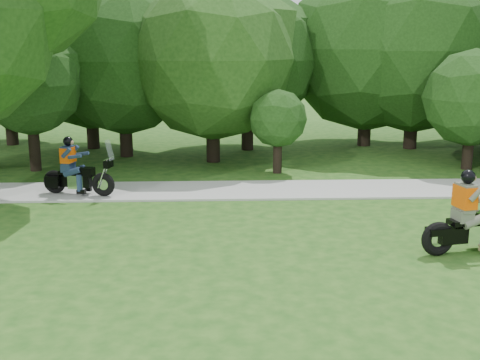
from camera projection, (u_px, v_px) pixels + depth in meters
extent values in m
plane|color=#1E4D16|center=(427.00, 307.00, 9.94)|extent=(100.00, 100.00, 0.00)
cube|color=#ACACA6|center=(334.00, 189.00, 17.72)|extent=(60.00, 2.20, 0.06)
cylinder|color=black|center=(365.00, 124.00, 25.10)|extent=(0.54, 0.54, 1.80)
sphere|color=#183610|center=(368.00, 48.00, 24.40)|extent=(6.77, 6.77, 6.77)
cylinder|color=black|center=(411.00, 127.00, 24.41)|extent=(0.53, 0.53, 1.80)
sphere|color=#183610|center=(416.00, 50.00, 23.72)|extent=(6.62, 6.62, 6.62)
cylinder|color=black|center=(11.00, 124.00, 25.29)|extent=(0.49, 0.49, 1.80)
sphere|color=#183610|center=(5.00, 55.00, 24.65)|extent=(5.89, 5.89, 5.89)
cylinder|color=black|center=(468.00, 150.00, 20.49)|extent=(0.36, 0.36, 1.36)
sphere|color=#183610|center=(472.00, 98.00, 20.09)|extent=(3.29, 3.29, 3.29)
cylinder|color=black|center=(247.00, 128.00, 24.13)|extent=(0.48, 0.48, 1.80)
sphere|color=#183610|center=(248.00, 59.00, 23.52)|extent=(5.52, 5.52, 5.52)
cylinder|color=black|center=(213.00, 137.00, 21.72)|extent=(0.49, 0.49, 1.80)
sphere|color=#1E4513|center=(212.00, 58.00, 21.08)|extent=(5.83, 5.83, 5.83)
cylinder|color=black|center=(126.00, 133.00, 22.72)|extent=(0.48, 0.48, 1.80)
sphere|color=#183610|center=(123.00, 60.00, 22.11)|extent=(5.62, 5.62, 5.62)
cylinder|color=black|center=(34.00, 144.00, 20.21)|extent=(0.37, 0.37, 1.80)
sphere|color=#183610|center=(29.00, 84.00, 19.75)|extent=(3.46, 3.46, 3.46)
cylinder|color=black|center=(277.00, 155.00, 19.92)|extent=(0.30, 0.30, 1.20)
sphere|color=#183610|center=(278.00, 118.00, 19.64)|extent=(1.92, 1.92, 1.92)
cylinder|color=black|center=(93.00, 126.00, 24.44)|extent=(0.50, 0.50, 1.80)
sphere|color=#183610|center=(89.00, 56.00, 23.80)|extent=(5.92, 5.92, 5.92)
torus|color=black|center=(438.00, 239.00, 12.26)|extent=(0.75, 0.35, 0.72)
cube|color=black|center=(467.00, 234.00, 12.40)|extent=(1.29, 0.49, 0.33)
cube|color=silver|center=(474.00, 233.00, 12.44)|extent=(0.56, 0.44, 0.41)
cube|color=black|center=(462.00, 222.00, 12.31)|extent=(0.59, 0.43, 0.10)
cube|color=#525948|center=(463.00, 215.00, 12.28)|extent=(0.38, 0.45, 0.25)
cube|color=#525948|center=(465.00, 198.00, 12.20)|extent=(0.35, 0.48, 0.58)
cube|color=#FF5405|center=(465.00, 197.00, 12.19)|extent=(0.39, 0.53, 0.45)
sphere|color=black|center=(468.00, 177.00, 12.11)|extent=(0.29, 0.29, 0.29)
torus|color=black|center=(55.00, 182.00, 17.06)|extent=(0.70, 0.36, 0.67)
torus|color=black|center=(103.00, 184.00, 16.74)|extent=(0.70, 0.36, 0.67)
cube|color=black|center=(73.00, 181.00, 16.93)|extent=(1.10, 0.50, 0.31)
cube|color=silver|center=(78.00, 181.00, 16.90)|extent=(0.53, 0.44, 0.39)
cube|color=black|center=(85.00, 172.00, 16.78)|extent=(0.56, 0.41, 0.25)
cube|color=black|center=(68.00, 172.00, 16.90)|extent=(0.56, 0.43, 0.10)
cylinder|color=silver|center=(104.00, 173.00, 16.66)|extent=(0.38, 0.14, 0.86)
cylinder|color=silver|center=(109.00, 158.00, 16.53)|extent=(0.19, 0.60, 0.03)
cube|color=black|center=(52.00, 182.00, 16.84)|extent=(0.42, 0.22, 0.33)
cube|color=black|center=(60.00, 179.00, 17.24)|extent=(0.42, 0.22, 0.33)
cube|color=#1A3146|center=(68.00, 168.00, 16.87)|extent=(0.37, 0.43, 0.23)
cube|color=#1A3146|center=(68.00, 155.00, 16.79)|extent=(0.35, 0.46, 0.54)
cube|color=#FF5405|center=(68.00, 155.00, 16.78)|extent=(0.38, 0.50, 0.42)
sphere|color=black|center=(68.00, 141.00, 16.69)|extent=(0.27, 0.27, 0.27)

